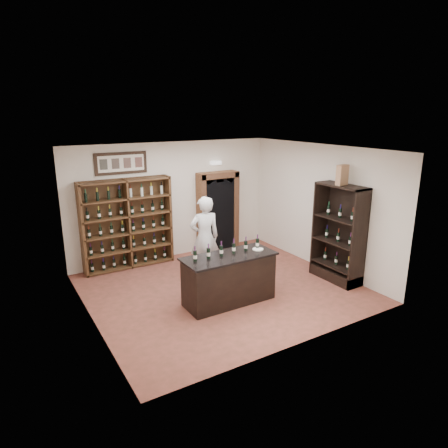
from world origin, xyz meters
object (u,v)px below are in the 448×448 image
(tasting_counter, at_px, (229,279))
(side_cabinet, at_px, (338,248))
(wine_crate, at_px, (342,175))
(wine_shelf, at_px, (127,224))
(counter_bottle_0, at_px, (195,256))
(shopkeeper, at_px, (205,238))

(tasting_counter, xyz_separation_m, side_cabinet, (2.72, -0.30, 0.26))
(wine_crate, bearing_deg, wine_shelf, 129.56)
(wine_shelf, distance_m, counter_bottle_0, 2.90)
(counter_bottle_0, xyz_separation_m, wine_crate, (3.39, -0.35, 1.31))
(side_cabinet, bearing_deg, shopkeeper, 146.53)
(wine_shelf, relative_size, side_cabinet, 1.00)
(counter_bottle_0, relative_size, wine_crate, 0.70)
(wine_shelf, distance_m, shopkeeper, 2.03)
(side_cabinet, bearing_deg, tasting_counter, 173.72)
(side_cabinet, xyz_separation_m, shopkeeper, (-2.53, 1.67, 0.20))
(tasting_counter, height_order, wine_crate, wine_crate)
(wine_shelf, height_order, side_cabinet, same)
(shopkeeper, bearing_deg, counter_bottle_0, 64.63)
(shopkeeper, bearing_deg, wine_crate, 155.41)
(tasting_counter, bearing_deg, wine_crate, -6.32)
(wine_shelf, bearing_deg, shopkeeper, -50.31)
(tasting_counter, relative_size, counter_bottle_0, 6.27)
(tasting_counter, height_order, counter_bottle_0, counter_bottle_0)
(tasting_counter, xyz_separation_m, shopkeeper, (0.20, 1.37, 0.46))
(wine_crate, bearing_deg, side_cabinet, -14.53)
(side_cabinet, bearing_deg, wine_shelf, 139.79)
(shopkeeper, height_order, wine_crate, wine_crate)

